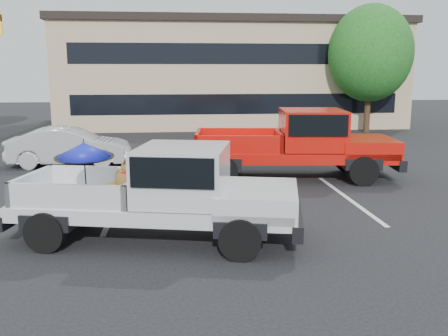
{
  "coord_description": "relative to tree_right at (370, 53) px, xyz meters",
  "views": [
    {
      "loc": [
        -1.53,
        -10.33,
        3.3
      ],
      "look_at": [
        -0.5,
        -0.16,
        1.3
      ],
      "focal_mm": 40.0,
      "sensor_mm": 36.0,
      "label": 1
    }
  ],
  "objects": [
    {
      "name": "motel_building",
      "position": [
        -7.0,
        4.99,
        -1.0
      ],
      "size": [
        20.4,
        8.4,
        6.3
      ],
      "color": "tan",
      "rests_on": "ground"
    },
    {
      "name": "silver_sedan",
      "position": [
        -14.17,
        -8.57,
        -3.52
      ],
      "size": [
        4.15,
        1.46,
        1.37
      ],
      "primitive_type": "imported",
      "rotation": [
        0.0,
        0.0,
        1.57
      ],
      "color": "#A8ABAF",
      "rests_on": "ground"
    },
    {
      "name": "stripe_left",
      "position": [
        -12.0,
        -14.0,
        -4.21
      ],
      "size": [
        0.12,
        5.0,
        0.01
      ],
      "primitive_type": "cube",
      "color": "silver",
      "rests_on": "ground"
    },
    {
      "name": "red_pickup",
      "position": [
        -6.48,
        -11.38,
        -3.04
      ],
      "size": [
        6.66,
        2.95,
        2.13
      ],
      "rotation": [
        0.0,
        0.0,
        -0.11
      ],
      "color": "black",
      "rests_on": "ground"
    },
    {
      "name": "tree_back",
      "position": [
        -3.0,
        8.0,
        0.2
      ],
      "size": [
        4.68,
        4.68,
        7.11
      ],
      "color": "#332114",
      "rests_on": "ground"
    },
    {
      "name": "ground",
      "position": [
        -9.0,
        -16.0,
        -4.21
      ],
      "size": [
        90.0,
        90.0,
        0.0
      ],
      "primitive_type": "plane",
      "color": "black",
      "rests_on": "ground"
    },
    {
      "name": "stripe_right",
      "position": [
        -6.0,
        -14.0,
        -4.21
      ],
      "size": [
        0.12,
        5.0,
        0.01
      ],
      "primitive_type": "cube",
      "color": "silver",
      "rests_on": "ground"
    },
    {
      "name": "tree_right",
      "position": [
        0.0,
        0.0,
        0.0
      ],
      "size": [
        4.46,
        4.46,
        6.78
      ],
      "color": "#332114",
      "rests_on": "ground"
    },
    {
      "name": "silver_pickup",
      "position": [
        -10.6,
        -16.84,
        -3.16
      ],
      "size": [
        5.98,
        3.14,
        2.06
      ],
      "rotation": [
        0.0,
        0.0,
        -0.22
      ],
      "color": "black",
      "rests_on": "ground"
    }
  ]
}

